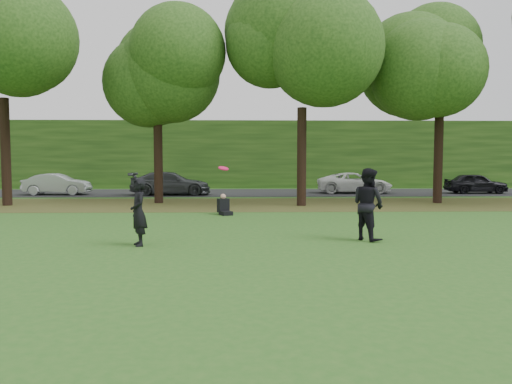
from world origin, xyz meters
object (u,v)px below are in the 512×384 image
player_right (368,204)px  seated_person (224,207)px  frisbee (223,168)px  player_left (139,212)px

player_right → seated_person: player_right is taller
player_right → frisbee: frisbee is taller
player_right → seated_person: (-4.20, 6.29, -0.69)m
player_left → player_right: 6.21m
player_left → seated_person: bearing=141.3°
seated_person → player_right: bearing=-79.9°
frisbee → player_left: bearing=-175.5°
player_left → frisbee: (2.20, 0.17, 1.13)m
frisbee → seated_person: frisbee is taller
player_left → frisbee: frisbee is taller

